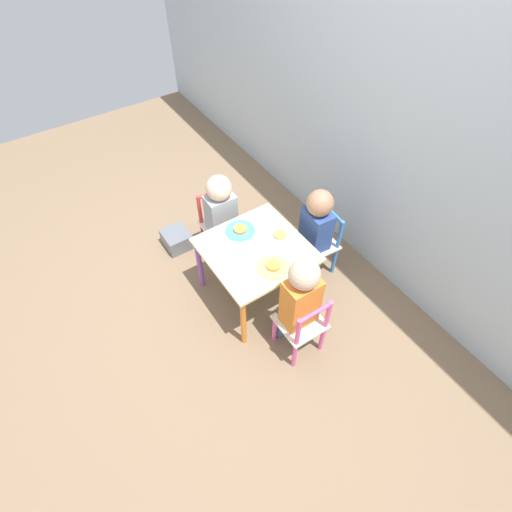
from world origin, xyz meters
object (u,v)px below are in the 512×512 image
(chair_blue, at_px, (318,243))
(child_back, at_px, (315,226))
(kids_table, at_px, (256,255))
(chair_red, at_px, (220,225))
(child_left, at_px, (222,211))
(storage_bin, at_px, (177,239))
(plate_right, at_px, (273,267))
(plate_left, at_px, (240,230))
(chair_pink, at_px, (302,326))
(plate_back, at_px, (280,236))
(child_right, at_px, (299,297))

(chair_blue, bearing_deg, child_back, -90.00)
(kids_table, height_order, chair_red, chair_red)
(child_left, distance_m, storage_bin, 0.54)
(plate_right, distance_m, storage_bin, 1.03)
(chair_blue, relative_size, plate_right, 2.69)
(plate_left, bearing_deg, chair_pink, -0.56)
(chair_pink, distance_m, child_left, 0.97)
(plate_back, bearing_deg, storage_bin, -148.58)
(child_right, bearing_deg, plate_back, -112.36)
(child_back, height_order, plate_left, child_back)
(chair_red, relative_size, plate_right, 2.69)
(plate_right, bearing_deg, plate_back, 135.00)
(plate_back, bearing_deg, chair_pink, -20.76)
(plate_left, xyz_separation_m, storage_bin, (-0.54, -0.26, -0.41))
(child_right, bearing_deg, child_left, -90.46)
(chair_pink, height_order, child_back, child_back)
(chair_red, distance_m, child_left, 0.20)
(child_left, relative_size, plate_left, 3.70)
(chair_pink, distance_m, child_back, 0.68)
(plate_right, bearing_deg, plate_left, 180.00)
(kids_table, relative_size, chair_blue, 1.21)
(kids_table, xyz_separation_m, chair_pink, (0.51, -0.01, -0.15))
(child_back, bearing_deg, plate_back, -93.19)
(chair_blue, bearing_deg, kids_table, -90.00)
(child_left, distance_m, plate_right, 0.63)
(child_back, relative_size, plate_back, 4.00)
(storage_bin, bearing_deg, child_back, 42.77)
(chair_red, bearing_deg, plate_back, -69.72)
(chair_blue, relative_size, chair_red, 1.00)
(chair_blue, xyz_separation_m, storage_bin, (-0.76, -0.76, -0.18))
(kids_table, xyz_separation_m, chair_blue, (0.04, 0.50, -0.15))
(chair_pink, height_order, child_right, child_right)
(kids_table, bearing_deg, plate_left, 180.00)
(plate_right, distance_m, plate_back, 0.26)
(storage_bin, bearing_deg, plate_right, 15.78)
(child_right, xyz_separation_m, plate_right, (-0.26, 0.01, 0.00))
(kids_table, relative_size, child_back, 0.85)
(plate_left, height_order, storage_bin, plate_left)
(plate_back, height_order, plate_left, same)
(chair_blue, bearing_deg, plate_back, -92.60)
(chair_pink, distance_m, plate_left, 0.73)
(child_right, distance_m, plate_left, 0.63)
(chair_pink, xyz_separation_m, plate_left, (-0.69, 0.01, 0.22))
(kids_table, distance_m, storage_bin, 0.84)
(kids_table, relative_size, chair_pink, 1.21)
(child_left, bearing_deg, kids_table, -90.00)
(chair_pink, height_order, plate_right, chair_pink)
(child_left, bearing_deg, plate_right, -89.50)
(chair_pink, relative_size, child_left, 0.71)
(chair_pink, height_order, plate_left, chair_pink)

